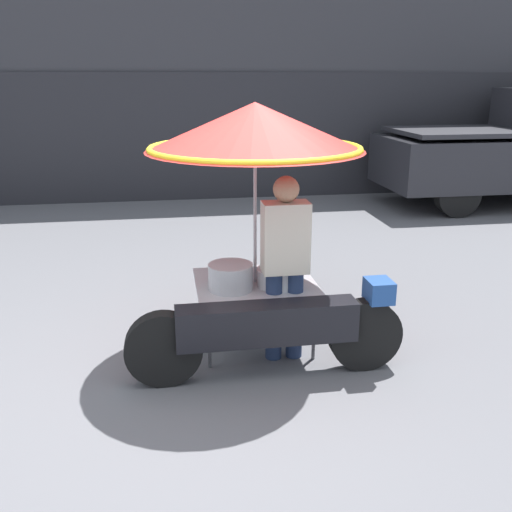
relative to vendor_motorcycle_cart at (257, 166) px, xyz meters
The scene contains 4 objects.
ground_plane 1.80m from the vendor_motorcycle_cart, 133.65° to the right, with size 36.00×36.00×0.00m, color slate.
shopfront_building 7.63m from the vendor_motorcycle_cart, 93.99° to the left, with size 28.00×2.06×4.48m.
vendor_motorcycle_cart is the anchor object (origin of this frame).
vendor_person 0.80m from the vendor_motorcycle_cart, 48.70° to the right, with size 0.38×0.22×1.58m.
Camera 1 is at (-0.23, -4.05, 2.34)m, focal length 40.00 mm.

